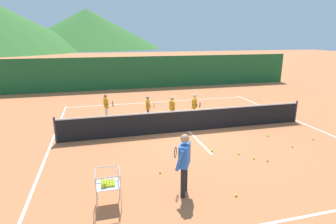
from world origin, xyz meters
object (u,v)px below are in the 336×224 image
Objects in this scene: student_1 at (148,106)px; tennis_ball_9 at (313,139)px; student_3 at (195,105)px; tennis_ball_1 at (160,172)px; tennis_net at (189,120)px; tennis_ball_5 at (292,146)px; student_0 at (106,105)px; ball_cart at (107,183)px; tennis_ball_6 at (239,154)px; tennis_ball_7 at (254,158)px; tennis_ball_8 at (268,136)px; tennis_ball_0 at (268,161)px; tennis_ball_4 at (236,195)px; student_2 at (172,107)px; instructor at (184,159)px; tennis_ball_3 at (212,151)px.

tennis_ball_9 is at bearing -35.23° from student_1.
tennis_ball_1 is at bearing -120.65° from student_3.
tennis_net is 4.18m from tennis_ball_5.
student_0 is 18.86× the size of tennis_ball_5.
student_1 reaches higher than tennis_ball_9.
tennis_ball_6 is at bearing 21.80° from ball_cart.
tennis_ball_8 is at bearing 45.86° from tennis_ball_7.
tennis_ball_0 is at bearing -61.21° from student_1.
student_0 is at bearing 110.89° from tennis_ball_4.
student_1 reaches higher than tennis_net.
student_1 is (1.97, -0.70, -0.04)m from student_0.
student_2 is 18.06× the size of tennis_ball_7.
tennis_ball_5 is at bearing -40.20° from tennis_net.
instructor is (-1.72, -4.60, 0.50)m from tennis_net.
tennis_ball_3 is 1.00× the size of tennis_ball_4.
student_0 is 18.86× the size of tennis_ball_3.
tennis_ball_1 is (-2.84, -4.80, -0.76)m from student_3.
student_2 is (3.06, -1.12, -0.04)m from student_0.
tennis_ball_0 is 3.20m from tennis_ball_9.
tennis_ball_9 is (7.90, -4.89, -0.74)m from student_0.
tennis_ball_0 is 1.91m from tennis_ball_3.
student_3 is (4.16, -1.24, 0.02)m from student_0.
tennis_ball_8 is (2.19, -2.87, -0.76)m from student_3.
tennis_ball_5 is 2.28m from tennis_ball_6.
tennis_ball_9 is (3.28, 0.99, 0.00)m from tennis_ball_7.
student_3 is 4.73m from tennis_ball_7.
student_0 is 7.59m from tennis_ball_8.
tennis_ball_6 is at bearing -88.18° from student_3.
tennis_ball_5 is 1.00× the size of tennis_ball_8.
tennis_ball_3 is (2.18, 1.10, 0.00)m from tennis_ball_1.
student_0 is at bearing 128.35° from tennis_ball_6.
student_1 is at bearing 109.92° from tennis_ball_3.
student_2 is (-0.34, 1.53, 0.24)m from tennis_net.
tennis_ball_8 is (2.85, 0.83, 0.00)m from tennis_ball_3.
tennis_ball_0 is 1.00× the size of tennis_ball_7.
student_0 reaches higher than tennis_ball_7.
student_3 reaches higher than student_1.
student_2 is 18.06× the size of tennis_ball_5.
tennis_ball_3 is at bearing 51.89° from instructor.
instructor is 6.74m from tennis_ball_9.
tennis_ball_5 is at bearing 33.58° from tennis_ball_4.
student_2 is at bearing 108.19° from tennis_ball_7.
tennis_ball_7 is (3.30, 0.15, 0.00)m from tennis_ball_1.
tennis_net is at bearing -77.65° from student_2.
tennis_ball_0 and tennis_ball_3 have the same top height.
ball_cart is 4.47m from tennis_ball_3.
tennis_ball_8 is (3.29, -2.98, -0.70)m from student_2.
tennis_ball_8 is (6.35, -4.10, -0.74)m from student_0.
tennis_ball_1 is 1.00× the size of tennis_ball_6.
tennis_ball_3 and tennis_ball_5 have the same top height.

